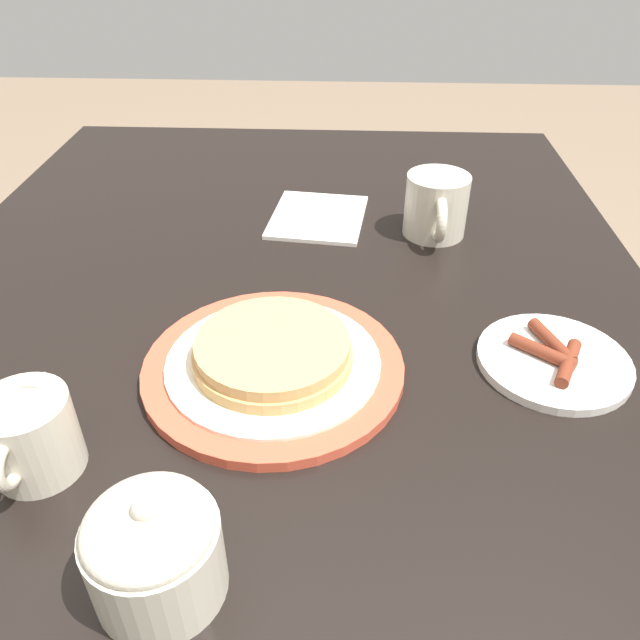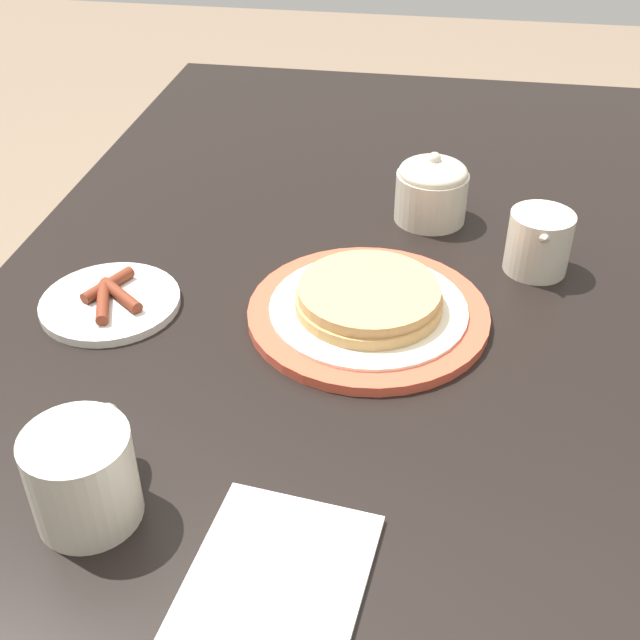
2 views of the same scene
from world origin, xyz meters
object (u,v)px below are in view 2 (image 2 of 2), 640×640
at_px(sugar_bowl, 432,189).
at_px(napkin, 278,576).
at_px(side_plate_bacon, 110,301).
at_px(pancake_plate, 368,306).
at_px(coffee_mug, 84,474).
at_px(creamer_pitcher, 539,241).

height_order(sugar_bowl, napkin, sugar_bowl).
relative_size(side_plate_bacon, sugar_bowl, 1.64).
distance_m(pancake_plate, side_plate_bacon, 0.30).
height_order(side_plate_bacon, napkin, side_plate_bacon).
distance_m(side_plate_bacon, sugar_bowl, 0.44).
bearing_deg(napkin, sugar_bowl, -7.94).
bearing_deg(coffee_mug, creamer_pitcher, -40.61).
bearing_deg(pancake_plate, creamer_pitcher, -54.43).
bearing_deg(coffee_mug, side_plate_bacon, 18.57).
relative_size(creamer_pitcher, sugar_bowl, 1.16).
xyz_separation_m(side_plate_bacon, creamer_pitcher, (0.16, -0.49, 0.03)).
relative_size(pancake_plate, creamer_pitcher, 2.41).
bearing_deg(creamer_pitcher, napkin, 156.09).
relative_size(sugar_bowl, napkin, 0.57).
distance_m(pancake_plate, creamer_pitcher, 0.24).
xyz_separation_m(pancake_plate, sugar_bowl, (0.24, -0.06, 0.03)).
relative_size(pancake_plate, sugar_bowl, 2.79).
bearing_deg(napkin, creamer_pitcher, -23.91).
bearing_deg(coffee_mug, napkin, -103.62).
bearing_deg(napkin, pancake_plate, -4.57).
bearing_deg(side_plate_bacon, sugar_bowl, -52.41).
xyz_separation_m(coffee_mug, creamer_pitcher, (0.45, -0.39, -0.00)).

